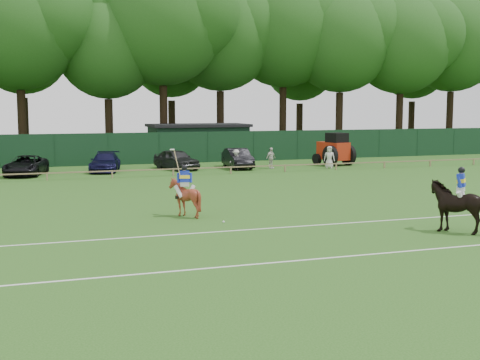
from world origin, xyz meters
name	(u,v)px	position (x,y,z in m)	size (l,w,h in m)	color
ground	(253,224)	(0.00, 0.00, 0.00)	(160.00, 160.00, 0.00)	#1E4C14
horse_dark	(460,206)	(6.71, -3.85, 0.95)	(1.02, 2.24, 1.89)	black
horse_chestnut	(185,197)	(-2.07, 2.64, 0.80)	(1.30, 1.46, 1.61)	maroon
suv_black	(26,166)	(-8.19, 21.48, 0.66)	(2.17, 4.72, 1.31)	black
sedan_navy	(105,162)	(-2.90, 22.25, 0.66)	(1.86, 4.57, 1.32)	#111135
hatch_grey	(176,159)	(2.18, 22.08, 0.73)	(1.73, 4.30, 1.46)	#2A2A2C
estate_black	(238,158)	(6.69, 21.50, 0.73)	(1.54, 4.41, 1.45)	black
spectator_left	(236,160)	(6.20, 20.37, 0.73)	(0.95, 0.54, 1.47)	beige
spectator_mid	(271,158)	(8.91, 20.43, 0.77)	(0.91, 0.38, 1.55)	silver
spectator_right	(329,157)	(13.06, 19.22, 0.82)	(0.80, 0.52, 1.64)	silver
rider_dark	(461,184)	(6.72, -3.86, 1.76)	(0.77, 0.76, 1.41)	silver
rider_chestnut	(185,180)	(-2.08, 2.63, 1.54)	(0.93, 0.68, 2.05)	silver
polo_ball	(224,222)	(-1.00, 0.65, 0.04)	(0.09, 0.09, 0.09)	silver
pitch_lines	(288,242)	(0.00, -3.50, 0.01)	(60.00, 5.10, 0.01)	silver
pitch_rail	(158,170)	(0.00, 18.00, 0.45)	(62.10, 0.10, 0.50)	#997F5B
perimeter_fence	(135,149)	(0.00, 27.00, 1.25)	(92.08, 0.08, 2.50)	#14351E
utility_shed	(198,141)	(6.00, 30.00, 1.54)	(8.40, 4.40, 3.04)	#14331E
tree_row	(142,156)	(2.00, 35.00, 0.00)	(96.00, 12.00, 21.00)	#26561C
tractor	(335,150)	(14.59, 21.34, 1.19)	(2.56, 3.34, 2.52)	#B62710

